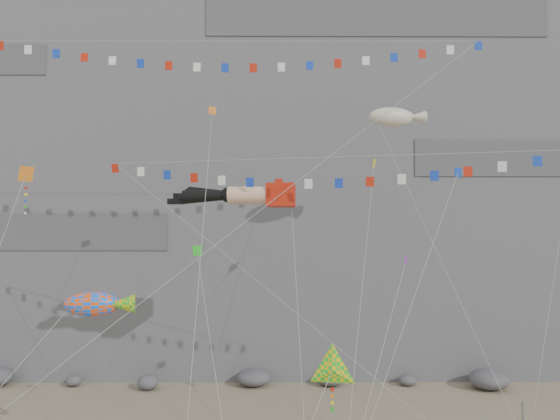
% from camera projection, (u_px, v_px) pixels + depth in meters
% --- Properties ---
extents(cliff, '(80.00, 28.00, 50.00)m').
position_uv_depth(cliff, '(260.00, 111.00, 58.45)').
color(cliff, slate).
rests_on(cliff, ground).
extents(talus_boulders, '(60.00, 3.00, 1.20)m').
position_uv_depth(talus_boulders, '(254.00, 378.00, 42.43)').
color(talus_boulders, '#5E5E63').
rests_on(talus_boulders, ground).
extents(legs_kite, '(7.80, 15.97, 20.18)m').
position_uv_depth(legs_kite, '(247.00, 196.00, 32.91)').
color(legs_kite, red).
rests_on(legs_kite, ground).
extents(flag_banner_upper, '(29.61, 11.81, 30.23)m').
position_uv_depth(flag_banner_upper, '(239.00, 42.00, 33.62)').
color(flag_banner_upper, red).
rests_on(flag_banner_upper, ground).
extents(flag_banner_lower, '(25.09, 8.66, 19.03)m').
position_uv_depth(flag_banner_lower, '(324.00, 158.00, 30.61)').
color(flag_banner_lower, red).
rests_on(flag_banner_lower, ground).
extents(harlequin_kite, '(3.75, 5.28, 15.86)m').
position_uv_depth(harlequin_kite, '(25.00, 176.00, 27.34)').
color(harlequin_kite, red).
rests_on(harlequin_kite, ground).
extents(fish_windsock, '(8.91, 6.03, 11.97)m').
position_uv_depth(fish_windsock, '(92.00, 304.00, 26.19)').
color(fish_windsock, '#F84C0C').
rests_on(fish_windsock, ground).
extents(delta_kite, '(4.40, 3.52, 8.10)m').
position_uv_depth(delta_kite, '(332.00, 371.00, 21.94)').
color(delta_kite, '#E8B90B').
rests_on(delta_kite, ground).
extents(blimp_windsock, '(6.49, 13.45, 23.61)m').
position_uv_depth(blimp_windsock, '(392.00, 118.00, 36.66)').
color(blimp_windsock, beige).
rests_on(blimp_windsock, ground).
extents(small_kite_a, '(1.06, 14.58, 23.92)m').
position_uv_depth(small_kite_a, '(212.00, 118.00, 33.32)').
color(small_kite_a, orange).
rests_on(small_kite_a, ground).
extents(small_kite_b, '(6.24, 11.66, 16.17)m').
position_uv_depth(small_kite_b, '(405.00, 264.00, 30.33)').
color(small_kite_b, purple).
rests_on(small_kite_b, ground).
extents(small_kite_c, '(3.80, 10.34, 14.88)m').
position_uv_depth(small_kite_c, '(198.00, 254.00, 29.16)').
color(small_kite_c, green).
rests_on(small_kite_c, ground).
extents(small_kite_d, '(5.12, 17.17, 23.67)m').
position_uv_depth(small_kite_d, '(374.00, 167.00, 34.87)').
color(small_kite_d, yellow).
rests_on(small_kite_d, ground).
extents(small_kite_e, '(7.84, 6.77, 17.69)m').
position_uv_depth(small_kite_e, '(455.00, 180.00, 27.14)').
color(small_kite_e, '#1437B0').
rests_on(small_kite_e, ground).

